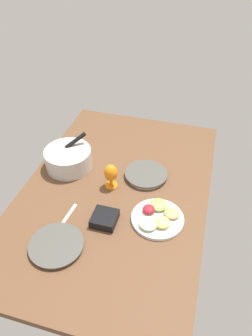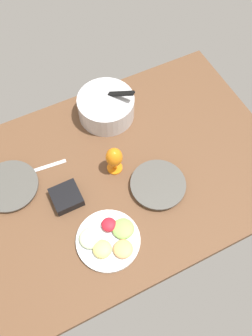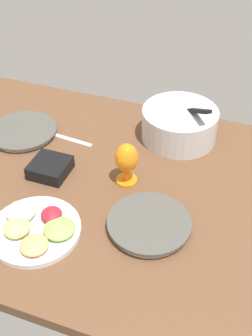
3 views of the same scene
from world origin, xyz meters
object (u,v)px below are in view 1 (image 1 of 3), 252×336
Objects in this scene: fruit_platter at (158,217)px; square_bowl_black at (105,218)px; dinner_plate_right at (146,175)px; mixing_bowl at (68,158)px; dinner_plate_left at (56,245)px; hurricane_glass_orange at (111,174)px.

fruit_platter is 2.17× the size of square_bowl_black.
fruit_platter is at bearing -156.89° from dinner_plate_right.
dinner_plate_right is at bearing -85.79° from mixing_bowl.
mixing_bowl is at bearing 65.79° from fruit_platter.
square_bowl_black is at bearing -39.09° from dinner_plate_left.
dinner_plate_right is at bearing -52.15° from hurricane_glass_orange.
mixing_bowl is (57.26, 18.40, 5.37)cm from dinner_plate_left.
dinner_plate_right is 1.65× the size of hurricane_glass_orange.
dinner_plate_left is 60.39cm from mixing_bowl.
hurricane_glass_orange is 1.22× the size of square_bowl_black.
fruit_platter is 36.11cm from hurricane_glass_orange.
dinner_plate_left is 1.04× the size of dinner_plate_right.
mixing_bowl is 2.25× the size of square_bowl_black.
fruit_platter is (-27.56, -61.29, -4.58)cm from mixing_bowl.
square_bowl_black is (-39.74, 12.52, 1.12)cm from dinner_plate_right.
fruit_platter is at bearing -55.30° from dinner_plate_left.
dinner_plate_right reaches higher than dinner_plate_left.
fruit_platter is (29.71, -42.90, 0.78)cm from dinner_plate_left.
fruit_platter is at bearing -114.21° from mixing_bowl.
hurricane_glass_orange is (47.26, -12.20, 8.10)cm from dinner_plate_left.
square_bowl_black is at bearing -169.40° from hurricane_glass_orange.
dinner_plate_left is 27.17cm from square_bowl_black.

